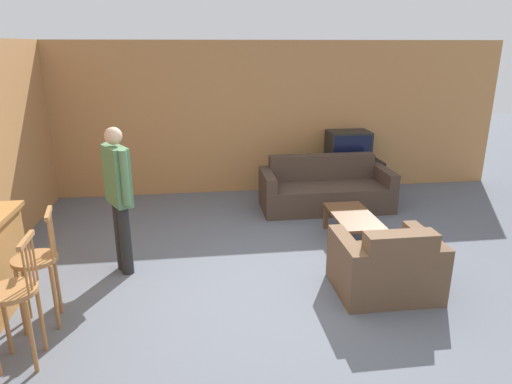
% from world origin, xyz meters
% --- Properties ---
extents(ground_plane, '(24.00, 24.00, 0.00)m').
position_xyz_m(ground_plane, '(0.00, 0.00, 0.00)').
color(ground_plane, '#565B66').
extents(wall_back, '(9.40, 0.08, 2.60)m').
position_xyz_m(wall_back, '(0.00, 3.65, 1.30)').
color(wall_back, '#B27A47').
rests_on(wall_back, ground_plane).
extents(bar_chair_near, '(0.41, 0.41, 1.11)m').
position_xyz_m(bar_chair_near, '(-2.26, -0.81, 0.59)').
color(bar_chair_near, '#996638').
rests_on(bar_chair_near, ground_plane).
extents(bar_chair_mid, '(0.47, 0.47, 1.11)m').
position_xyz_m(bar_chair_mid, '(-2.26, -0.24, 0.59)').
color(bar_chair_mid, '#996638').
rests_on(bar_chair_mid, ground_plane).
extents(couch_far, '(2.06, 0.87, 0.81)m').
position_xyz_m(couch_far, '(1.25, 2.55, 0.29)').
color(couch_far, '#423328').
rests_on(couch_far, ground_plane).
extents(armchair_near, '(1.03, 0.83, 0.79)m').
position_xyz_m(armchair_near, '(1.15, -0.13, 0.29)').
color(armchair_near, brown).
rests_on(armchair_near, ground_plane).
extents(coffee_table, '(0.53, 1.07, 0.38)m').
position_xyz_m(coffee_table, '(1.25, 1.19, 0.32)').
color(coffee_table, brown).
rests_on(coffee_table, ground_plane).
extents(tv_unit, '(1.24, 0.50, 0.55)m').
position_xyz_m(tv_unit, '(1.87, 3.34, 0.28)').
color(tv_unit, black).
rests_on(tv_unit, ground_plane).
extents(tv, '(0.72, 0.50, 0.54)m').
position_xyz_m(tv, '(1.87, 3.33, 0.82)').
color(tv, black).
rests_on(tv, tv_unit).
extents(person_by_window, '(0.35, 0.50, 1.69)m').
position_xyz_m(person_by_window, '(-1.65, 0.74, 0.96)').
color(person_by_window, black).
rests_on(person_by_window, ground_plane).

